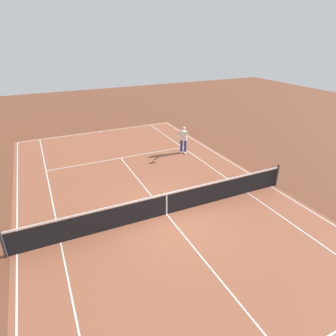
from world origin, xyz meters
The scene contains 6 objects.
ground_plane centered at (0.00, 0.00, 0.00)m, with size 60.00×60.00×0.00m, color brown.
court_slab centered at (0.00, 0.00, 0.00)m, with size 24.20×11.40×0.00m, color #935138.
court_line_markings centered at (0.00, 0.00, 0.00)m, with size 23.85×11.05×0.01m.
tennis_net centered at (0.00, 0.00, 0.49)m, with size 0.10×11.70×1.08m.
tennis_player_near centered at (5.56, -3.72, 0.93)m, with size 1.16×0.75×1.70m.
tennis_ball centered at (1.61, -0.57, 0.03)m, with size 0.07×0.07×0.07m, color #CCE01E.
Camera 1 is at (-8.91, 4.12, 6.69)m, focal length 30.89 mm.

